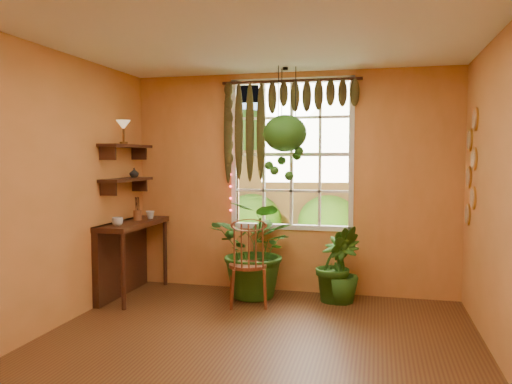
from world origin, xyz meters
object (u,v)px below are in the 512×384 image
Objects in this scene: counter_ledge at (125,250)px; potted_plant_mid at (337,264)px; potted_plant_left at (258,249)px; hanging_basket at (285,137)px; windsor_chair at (248,276)px.

potted_plant_mid is (2.51, 0.30, -0.11)m from counter_ledge.
hanging_basket is (0.32, 0.04, 1.32)m from potted_plant_left.
hanging_basket reaches higher than potted_plant_left.
windsor_chair is at bearing -132.88° from hanging_basket.
hanging_basket reaches higher than windsor_chair.
counter_ledge is 1.60m from potted_plant_left.
counter_ledge is 1.05× the size of windsor_chair.
counter_ledge is 2.35m from hanging_basket.
counter_ledge is at bearing -173.14° from potted_plant_mid.
potted_plant_left is 0.88× the size of hanging_basket.
counter_ledge is 0.91× the size of hanging_basket.
windsor_chair is 1.04m from potted_plant_mid.
potted_plant_mid is at bearing 3.30° from windsor_chair.
potted_plant_left is 1.36m from hanging_basket.
potted_plant_left is at bearing 9.49° from counter_ledge.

